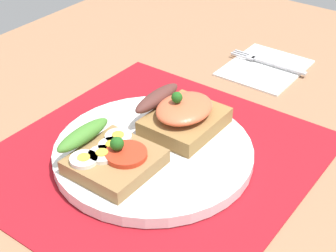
% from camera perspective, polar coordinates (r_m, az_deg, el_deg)
% --- Properties ---
extents(ground_plane, '(1.20, 0.90, 0.03)m').
position_cam_1_polar(ground_plane, '(0.64, -1.61, -4.83)').
color(ground_plane, '#986B4B').
extents(placemat, '(0.38, 0.36, 0.00)m').
position_cam_1_polar(placemat, '(0.63, -1.63, -3.58)').
color(placemat, maroon).
rests_on(placemat, ground_plane).
extents(plate, '(0.24, 0.24, 0.01)m').
position_cam_1_polar(plate, '(0.62, -1.65, -2.95)').
color(plate, white).
rests_on(plate, placemat).
extents(sandwich_egg_tomato, '(0.09, 0.10, 0.04)m').
position_cam_1_polar(sandwich_egg_tomato, '(0.58, -6.53, -3.29)').
color(sandwich_egg_tomato, olive).
rests_on(sandwich_egg_tomato, plate).
extents(sandwich_salmon, '(0.10, 0.10, 0.05)m').
position_cam_1_polar(sandwich_salmon, '(0.64, 1.53, 1.32)').
color(sandwich_salmon, olive).
rests_on(sandwich_salmon, plate).
extents(napkin, '(0.14, 0.11, 0.01)m').
position_cam_1_polar(napkin, '(0.84, 10.75, 6.49)').
color(napkin, white).
rests_on(napkin, ground_plane).
extents(fork, '(0.02, 0.13, 0.00)m').
position_cam_1_polar(fork, '(0.85, 10.84, 7.08)').
color(fork, '#B7B7BC').
rests_on(fork, napkin).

